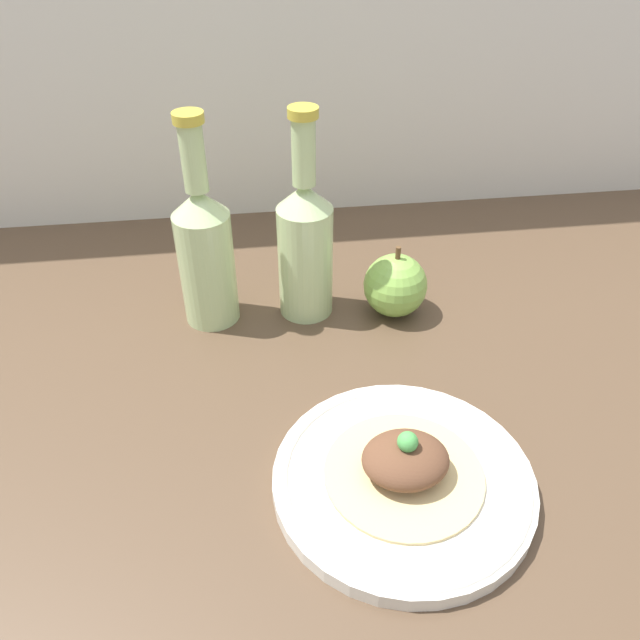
# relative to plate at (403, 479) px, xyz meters

# --- Properties ---
(ground_plane) EXTENTS (1.80, 1.10, 0.04)m
(ground_plane) POSITION_rel_plate_xyz_m (-0.07, 0.10, -0.03)
(ground_plane) COLOR brown
(plate) EXTENTS (0.27, 0.27, 0.02)m
(plate) POSITION_rel_plate_xyz_m (0.00, 0.00, 0.00)
(plate) COLOR silver
(plate) RESTS_ON ground_plane
(plated_food) EXTENTS (0.16, 0.16, 0.06)m
(plated_food) POSITION_rel_plate_xyz_m (0.00, 0.00, 0.02)
(plated_food) COLOR #D6BC7F
(plated_food) RESTS_ON plate
(cider_bottle_left) EXTENTS (0.07, 0.07, 0.29)m
(cider_bottle_left) POSITION_rel_plate_xyz_m (-0.19, 0.32, 0.10)
(cider_bottle_left) COLOR #B7D18E
(cider_bottle_left) RESTS_ON ground_plane
(cider_bottle_right) EXTENTS (0.07, 0.07, 0.29)m
(cider_bottle_right) POSITION_rel_plate_xyz_m (-0.06, 0.32, 0.10)
(cider_bottle_right) COLOR #B7D18E
(cider_bottle_right) RESTS_ON ground_plane
(apple) EXTENTS (0.09, 0.09, 0.10)m
(apple) POSITION_rel_plate_xyz_m (0.06, 0.30, 0.03)
(apple) COLOR #84B74C
(apple) RESTS_ON ground_plane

